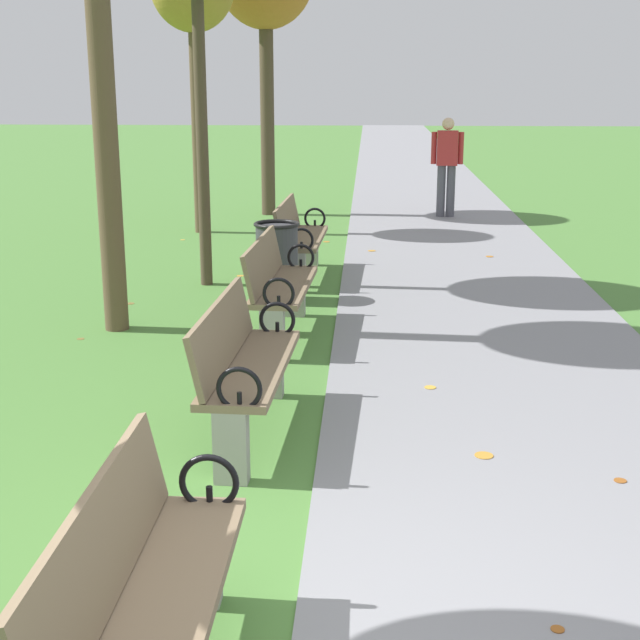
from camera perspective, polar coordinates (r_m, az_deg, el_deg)
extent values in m
cube|color=gray|center=(21.16, 6.10, 8.86)|extent=(2.80, 44.00, 0.02)
cube|color=#7A664C|center=(3.50, -10.22, -17.06)|extent=(0.45, 1.60, 0.05)
cube|color=#7A664C|center=(3.43, -13.58, -13.59)|extent=(0.13, 1.60, 0.40)
cube|color=#99968E|center=(4.25, -7.71, -14.65)|extent=(0.20, 0.12, 0.45)
torus|color=black|center=(4.09, -7.00, -10.11)|extent=(0.27, 0.03, 0.27)
cylinder|color=black|center=(4.12, -6.96, -11.12)|extent=(0.03, 0.03, 0.12)
cube|color=#7A664C|center=(5.96, -4.31, -2.94)|extent=(0.51, 1.62, 0.05)
cube|color=#7A664C|center=(5.93, -6.16, -0.81)|extent=(0.19, 1.60, 0.40)
cube|color=#99968E|center=(5.37, -5.61, -7.92)|extent=(0.21, 0.13, 0.45)
cube|color=#99968E|center=(6.74, -3.20, -3.00)|extent=(0.21, 0.13, 0.45)
torus|color=black|center=(5.21, -5.10, -4.35)|extent=(0.27, 0.04, 0.27)
cylinder|color=black|center=(5.24, -5.08, -5.17)|extent=(0.03, 0.03, 0.12)
torus|color=black|center=(6.64, -2.71, 0.02)|extent=(0.27, 0.04, 0.27)
cylinder|color=black|center=(6.66, -2.70, -0.64)|extent=(0.03, 0.03, 0.12)
cube|color=#7A664C|center=(8.20, -2.26, 2.15)|extent=(0.51, 1.62, 0.05)
cube|color=#7A664C|center=(8.18, -3.60, 3.71)|extent=(0.20, 1.60, 0.40)
cube|color=#99968E|center=(7.56, -3.02, -0.97)|extent=(0.21, 0.13, 0.45)
cube|color=#99968E|center=(8.97, -1.60, 1.66)|extent=(0.21, 0.13, 0.45)
torus|color=black|center=(7.43, -2.62, 1.68)|extent=(0.27, 0.04, 0.27)
cylinder|color=black|center=(7.45, -2.61, 1.08)|extent=(0.03, 0.03, 0.12)
torus|color=black|center=(8.91, -1.21, 3.96)|extent=(0.27, 0.04, 0.27)
cylinder|color=black|center=(8.92, -1.21, 3.46)|extent=(0.03, 0.03, 0.12)
cube|color=#7A664C|center=(10.61, -1.04, 5.17)|extent=(0.50, 1.62, 0.05)
cube|color=#7A664C|center=(10.60, -2.07, 6.38)|extent=(0.18, 1.60, 0.40)
cube|color=#99968E|center=(9.94, -1.50, 3.01)|extent=(0.20, 0.13, 0.45)
cube|color=#99968E|center=(11.38, -0.63, 4.58)|extent=(0.20, 0.13, 0.45)
torus|color=black|center=(9.84, -1.18, 5.05)|extent=(0.27, 0.04, 0.27)
cylinder|color=black|center=(9.86, -1.17, 4.59)|extent=(0.03, 0.03, 0.12)
torus|color=black|center=(11.33, -0.32, 6.41)|extent=(0.27, 0.04, 0.27)
cylinder|color=black|center=(11.35, -0.32, 6.01)|extent=(0.03, 0.03, 0.12)
cylinder|color=brown|center=(8.46, -13.43, 12.65)|extent=(0.22, 0.22, 4.02)
cylinder|color=#4C3D2D|center=(10.22, -7.45, 11.60)|extent=(0.13, 0.13, 3.41)
cylinder|color=brown|center=(13.80, -7.73, 11.95)|extent=(0.17, 0.17, 3.14)
cylinder|color=#4C3D2D|center=(15.51, -3.34, 12.77)|extent=(0.23, 0.23, 3.34)
cylinder|color=#4C4C56|center=(15.36, 8.22, 8.04)|extent=(0.14, 0.14, 0.85)
cylinder|color=#4C4C56|center=(15.35, 7.62, 8.05)|extent=(0.14, 0.14, 0.85)
cube|color=#B22D2D|center=(15.28, 8.02, 10.67)|extent=(0.35, 0.24, 0.56)
sphere|color=beige|center=(15.26, 8.08, 12.13)|extent=(0.20, 0.20, 0.20)
cylinder|color=#B22D2D|center=(15.29, 8.86, 10.64)|extent=(0.09, 0.09, 0.52)
cylinder|color=#B22D2D|center=(15.28, 7.18, 10.69)|extent=(0.09, 0.09, 0.52)
cylinder|color=#38383D|center=(9.55, -2.72, 3.55)|extent=(0.44, 0.44, 0.80)
torus|color=black|center=(9.47, -2.75, 6.04)|extent=(0.48, 0.48, 0.04)
cylinder|color=gold|center=(13.34, -8.64, 5.02)|extent=(0.09, 0.09, 0.00)
cylinder|color=#93511E|center=(11.67, -4.06, 3.70)|extent=(0.13, 0.13, 0.00)
cylinder|color=brown|center=(9.71, -11.87, 1.03)|extent=(0.11, 0.11, 0.00)
cylinder|color=#BC842D|center=(10.86, -5.04, 2.80)|extent=(0.12, 0.12, 0.00)
cylinder|color=gold|center=(6.97, 6.95, -4.23)|extent=(0.09, 0.09, 0.00)
cylinder|color=#AD6B23|center=(12.06, 10.62, 3.95)|extent=(0.10, 0.10, 0.00)
cylinder|color=#93511E|center=(4.24, 14.72, -18.30)|extent=(0.08, 0.08, 0.00)
cylinder|color=#BC842D|center=(5.82, 10.28, -8.38)|extent=(0.15, 0.15, 0.00)
cylinder|color=#93511E|center=(5.68, 18.37, -9.56)|extent=(0.09, 0.09, 0.00)
cylinder|color=#AD6B23|center=(13.04, 0.41, 4.96)|extent=(0.13, 0.13, 0.00)
cylinder|color=#BC842D|center=(12.27, 3.28, 4.38)|extent=(0.14, 0.14, 0.00)
cylinder|color=brown|center=(8.52, -14.83, -1.14)|extent=(0.09, 0.09, 0.00)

